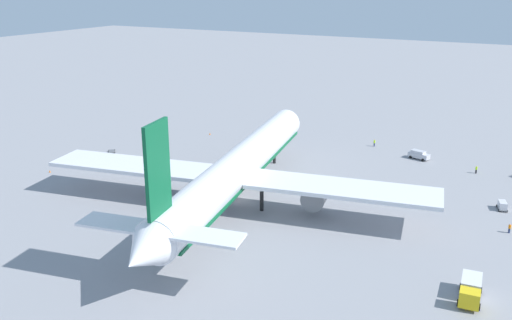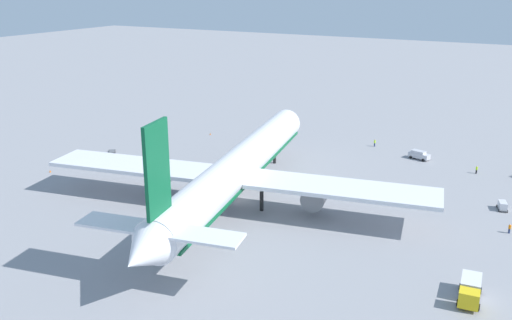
% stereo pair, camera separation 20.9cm
% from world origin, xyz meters
% --- Properties ---
extents(ground_plane, '(600.00, 600.00, 0.00)m').
position_xyz_m(ground_plane, '(0.00, 0.00, 0.00)').
color(ground_plane, gray).
extents(airliner, '(77.47, 71.68, 22.48)m').
position_xyz_m(airliner, '(-1.26, -0.31, 6.64)').
color(airliner, white).
rests_on(airliner, ground).
extents(service_truck_0, '(6.83, 3.16, 2.55)m').
position_xyz_m(service_truck_0, '(-15.25, -42.71, 1.46)').
color(service_truck_0, yellow).
rests_on(service_truck_0, ground).
extents(service_van, '(3.15, 5.08, 1.97)m').
position_xyz_m(service_van, '(40.97, -23.69, 1.03)').
color(service_van, silver).
rests_on(service_van, ground).
extents(baggage_cart_0, '(2.78, 2.70, 0.40)m').
position_xyz_m(baggage_cart_0, '(11.70, 41.77, 0.27)').
color(baggage_cart_0, '#595B60').
rests_on(baggage_cart_0, ground).
extents(baggage_cart_1, '(3.58, 2.16, 1.52)m').
position_xyz_m(baggage_cart_1, '(18.33, -43.48, 0.83)').
color(baggage_cart_1, '#595B60').
rests_on(baggage_cart_1, ground).
extents(ground_worker_0, '(0.42, 0.42, 1.68)m').
position_xyz_m(ground_worker_0, '(36.71, -36.68, 0.85)').
color(ground_worker_0, black).
rests_on(ground_worker_0, ground).
extents(ground_worker_1, '(0.46, 0.46, 1.78)m').
position_xyz_m(ground_worker_1, '(45.96, -11.82, 0.91)').
color(ground_worker_1, navy).
rests_on(ground_worker_1, ground).
extents(ground_worker_4, '(0.52, 0.52, 1.62)m').
position_xyz_m(ground_worker_4, '(8.49, -45.46, 0.82)').
color(ground_worker_4, navy).
rests_on(ground_worker_4, ground).
extents(traffic_cone_0, '(0.36, 0.36, 0.55)m').
position_xyz_m(traffic_cone_0, '(-5.50, 43.53, 0.28)').
color(traffic_cone_0, orange).
rests_on(traffic_cone_0, ground).
extents(traffic_cone_1, '(0.36, 0.36, 0.55)m').
position_xyz_m(traffic_cone_1, '(27.71, 43.01, 0.28)').
color(traffic_cone_1, orange).
rests_on(traffic_cone_1, ground).
extents(traffic_cone_2, '(0.36, 0.36, 0.55)m').
position_xyz_m(traffic_cone_2, '(35.82, 29.60, 0.28)').
color(traffic_cone_2, orange).
rests_on(traffic_cone_2, ground).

